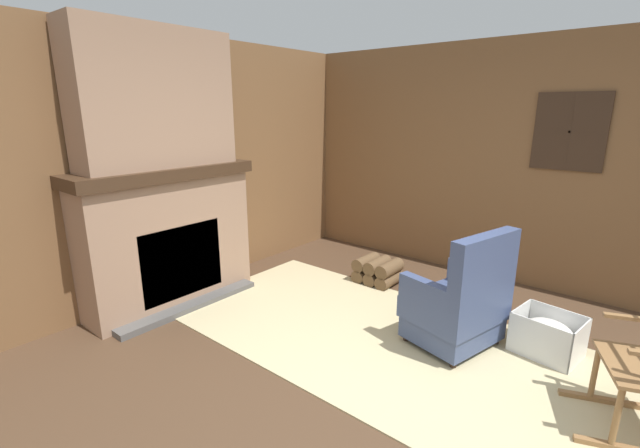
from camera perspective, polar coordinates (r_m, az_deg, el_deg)
name	(u,v)px	position (r m, az deg, el deg)	size (l,w,h in m)	color
ground_plane	(385,405)	(3.12, 8.71, -22.76)	(14.00, 14.00, 0.00)	#4C3523
wood_panel_wall_left	(148,171)	(4.56, -21.91, 6.61)	(0.06, 6.06, 2.63)	brown
wood_panel_wall_back	(527,165)	(5.09, 25.87, 7.05)	(6.06, 0.09, 2.63)	brown
fireplace_hearth	(169,237)	(4.46, -19.47, -1.67)	(0.65, 1.76, 1.37)	#9E7A60
chimney_breast	(155,99)	(4.30, -21.14, 15.31)	(0.39, 1.46, 1.24)	#9E7A60
area_rug	(388,341)	(3.79, 9.01, -15.14)	(3.94, 1.88, 0.01)	#C6B789
armchair	(459,305)	(3.70, 18.05, -10.23)	(0.75, 0.83, 1.01)	#3D4C75
firewood_stack	(377,271)	(4.87, 7.67, -6.20)	(0.47, 0.38, 0.28)	brown
laundry_basket	(548,335)	(3.94, 28.09, -12.89)	(0.52, 0.44, 0.34)	white
oil_lamp_vase	(105,159)	(4.14, -26.74, 7.70)	(0.12, 0.12, 0.32)	#B24C42
storage_case	(207,154)	(4.65, -14.85, 9.07)	(0.13, 0.20, 0.16)	gray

